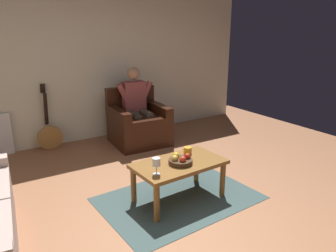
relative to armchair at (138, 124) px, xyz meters
name	(u,v)px	position (x,y,z in m)	size (l,w,h in m)	color
ground_plane	(204,215)	(0.42, 2.27, -0.31)	(6.98, 6.98, 0.00)	#9B6341
wall_back	(95,58)	(0.42, -0.67, 1.03)	(5.79, 0.06, 2.68)	beige
rug	(179,198)	(0.46, 1.87, -0.31)	(1.68, 1.15, 0.01)	#3B504E
armchair	(138,124)	(0.00, 0.00, 0.00)	(0.87, 0.86, 0.88)	black
person_seated	(137,104)	(0.00, -0.03, 0.34)	(0.62, 0.56, 1.22)	brown
coffee_table	(179,168)	(0.46, 1.87, 0.06)	(1.00, 0.61, 0.44)	brown
guitar	(50,135)	(1.29, -0.46, -0.09)	(0.38, 0.26, 1.01)	#B27E41
wine_glass_near	(156,163)	(0.81, 1.99, 0.24)	(0.08, 0.08, 0.17)	silver
fruit_bowl	(180,160)	(0.46, 1.91, 0.16)	(0.26, 0.26, 0.11)	#402A19
candle_jar	(188,150)	(0.24, 1.72, 0.16)	(0.09, 0.09, 0.08)	gold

